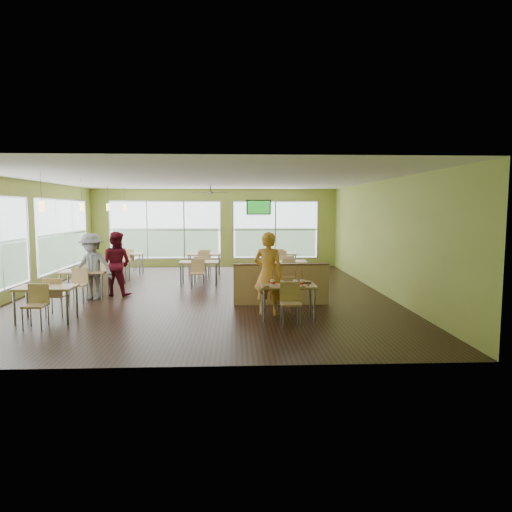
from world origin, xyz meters
The scene contains 20 objects.
room centered at (0.00, 0.00, 1.60)m, with size 12.00×12.04×3.20m.
window_bays centered at (-2.65, 3.08, 1.48)m, with size 9.24×10.24×2.38m.
main_table centered at (2.00, -3.00, 0.63)m, with size 1.22×1.52×0.87m.
half_wall_divider centered at (2.00, -1.55, 0.52)m, with size 2.40×0.14×1.04m.
dining_tables centered at (-1.05, 1.71, 0.63)m, with size 6.92×8.72×0.87m.
pendant_lights centered at (-3.20, 0.68, 2.45)m, with size 0.11×7.31×0.86m.
ceiling_fan centered at (0.00, 3.00, 2.95)m, with size 1.25×1.25×0.29m.
tv_backwall centered at (1.80, 5.90, 2.45)m, with size 1.00×0.07×0.60m.
man_plaid centered at (1.60, -2.62, 0.95)m, with size 0.69×0.45×1.89m, color orange.
patron_maroon centered at (-2.45, -0.14, 0.89)m, with size 0.87×0.67×1.78m, color maroon.
patron_grey centered at (-2.94, -0.67, 0.88)m, with size 1.14×0.65×1.76m, color slate.
cup_blue centered at (1.65, -3.13, 0.82)m, with size 0.10×0.10×0.36m.
cup_yellow centered at (1.85, -3.15, 0.81)m, with size 0.08×0.08×0.30m.
cup_red_near centered at (2.14, -3.18, 0.82)m, with size 0.10×0.10×0.35m.
cup_red_far centered at (2.28, -3.20, 0.82)m, with size 0.10×0.10×0.36m.
food_basket centered at (2.44, -2.85, 0.78)m, with size 0.23×0.23×0.05m.
ketchup_cup centered at (2.42, -3.19, 0.76)m, with size 0.05×0.05×0.02m, color #AB0909.
wrapper_left centered at (1.50, -3.27, 0.77)m, with size 0.16×0.14×0.04m, color #9F814D.
wrapper_mid centered at (2.08, -2.88, 0.77)m, with size 0.18×0.16×0.04m, color #9F814D.
wrapper_right centered at (2.29, -3.30, 0.77)m, with size 0.12×0.11×0.03m, color #9F814D.
Camera 1 is at (0.87, -12.80, 2.42)m, focal length 32.00 mm.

